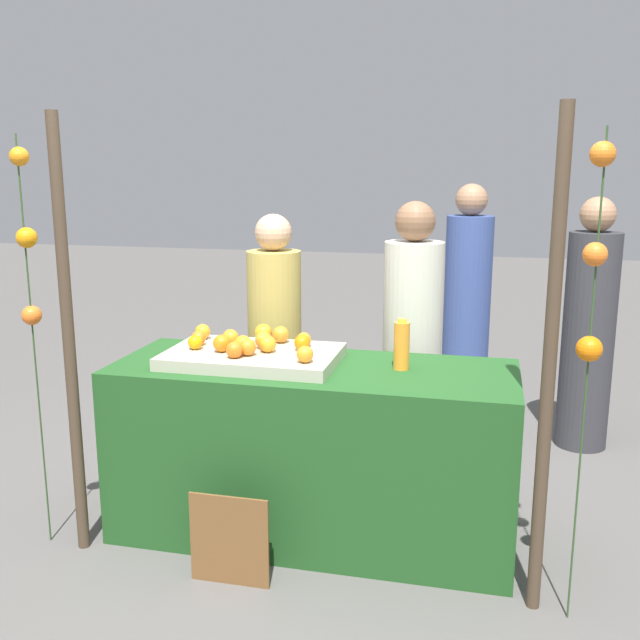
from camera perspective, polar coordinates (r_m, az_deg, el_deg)
ground_plane at (r=3.84m, az=-0.54°, el=-16.46°), size 24.00×24.00×0.00m
stall_counter at (r=3.65m, az=-0.55°, el=-10.37°), size 1.97×0.74×0.88m
orange_tray at (r=3.58m, az=-5.40°, el=-2.92°), size 0.85×0.55×0.06m
orange_0 at (r=3.62m, az=-1.30°, el=-1.58°), size 0.08×0.08×0.08m
orange_1 at (r=3.52m, az=-4.20°, el=-1.93°), size 0.08×0.08×0.08m
orange_2 at (r=3.60m, az=-4.53°, el=-1.62°), size 0.09×0.09×0.09m
orange_3 at (r=3.47m, az=-5.80°, el=-2.18°), size 0.08×0.08×0.08m
orange_4 at (r=3.54m, az=-6.17°, el=-1.89°), size 0.08×0.08×0.08m
orange_5 at (r=3.55m, az=-7.85°, el=-1.86°), size 0.09×0.09×0.09m
orange_6 at (r=3.75m, az=-4.55°, el=-1.00°), size 0.09×0.09×0.09m
orange_7 at (r=3.68m, az=-7.15°, el=-1.39°), size 0.08×0.08×0.08m
orange_8 at (r=3.33m, az=-1.18°, el=-2.76°), size 0.08×0.08×0.08m
orange_9 at (r=3.83m, az=-9.36°, el=-0.92°), size 0.08×0.08×0.08m
orange_10 at (r=3.55m, az=-1.44°, el=-1.83°), size 0.08×0.08×0.08m
orange_11 at (r=3.71m, az=-3.15°, el=-1.17°), size 0.09×0.09×0.09m
orange_12 at (r=3.62m, az=-9.94°, el=-1.77°), size 0.07×0.07×0.07m
orange_13 at (r=3.43m, az=-6.86°, el=-2.38°), size 0.08×0.08×0.08m
orange_14 at (r=3.70m, az=-9.69°, el=-1.44°), size 0.08×0.08×0.08m
juice_bottle at (r=3.44m, az=6.54°, el=-2.02°), size 0.08×0.08×0.25m
chalkboard_sign at (r=3.35m, az=-7.21°, el=-17.09°), size 0.37×0.03×0.44m
vendor_left at (r=4.25m, az=-3.61°, el=-2.93°), size 0.32×0.32×1.58m
vendor_right at (r=4.11m, az=7.32°, el=-2.98°), size 0.33×0.33×1.65m
crowd_person_0 at (r=5.45m, az=11.64°, el=0.93°), size 0.34×0.34×1.72m
crowd_person_1 at (r=4.98m, az=20.63°, el=-1.02°), size 0.33×0.33×1.65m
canopy_post_left at (r=3.51m, az=-19.41°, el=-1.68°), size 0.06×0.06×2.08m
canopy_post_right at (r=2.98m, az=17.80°, el=-3.98°), size 0.06×0.06×2.08m
garland_strand_left at (r=3.56m, az=-22.37°, el=5.30°), size 0.10×0.10×1.98m
garland_strand_right at (r=2.86m, az=21.09°, el=3.97°), size 0.10×0.10×1.98m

